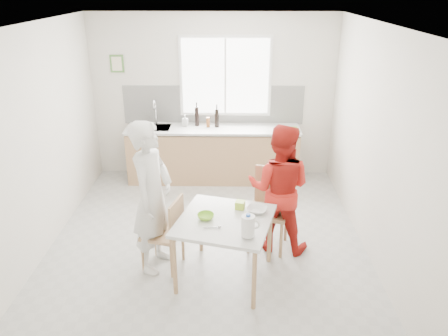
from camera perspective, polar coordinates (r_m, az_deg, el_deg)
The scene contains 21 objects.
ground at distance 5.78m, azimuth -2.17°, elevation -9.49°, with size 4.50×4.50×0.00m, color #B7B7B2.
room_shell at distance 5.08m, azimuth -2.44°, elevation 6.32°, with size 4.50×4.50×4.50m.
window at distance 7.23m, azimuth 0.18°, elevation 11.86°, with size 1.50×0.06×1.30m.
backsplash at distance 7.35m, azimuth -1.40°, elevation 8.25°, with size 3.00×0.02×0.65m, color white.
picture_frame at distance 7.43m, azimuth -13.81°, elevation 13.09°, with size 0.22×0.03×0.28m.
kitchen_counter at distance 7.33m, azimuth -1.46°, elevation 1.55°, with size 2.84×0.64×1.37m.
dining_table at distance 4.79m, azimuth 0.10°, elevation -7.50°, with size 1.19×1.19×0.75m.
chair_left at distance 5.08m, azimuth -7.39°, elevation -8.10°, with size 0.51×0.51×0.90m.
chair_far at distance 5.48m, azimuth 6.01°, elevation -4.75°, with size 0.57×0.57×1.02m.
person_white at distance 4.95m, azimuth -9.36°, elevation -3.82°, with size 0.65×0.43×1.79m, color white.
person_red at distance 5.32m, azimuth 7.21°, elevation -2.69°, with size 0.79×0.61×1.62m, color red.
bowl_green at distance 4.75m, azimuth -2.40°, elevation -6.34°, with size 0.18×0.18×0.06m, color #87CE2F.
bowl_white at distance 4.89m, azimuth 4.31°, elevation -5.47°, with size 0.22×0.22×0.05m, color silver.
milk_jug at distance 4.38m, azimuth 3.20°, elevation -7.52°, with size 0.19×0.14×0.24m.
green_box at distance 4.94m, azimuth 2.11°, elevation -4.84°, with size 0.10×0.10×0.09m, color #ABD430.
spoon at distance 4.58m, azimuth -1.63°, elevation -7.76°, with size 0.01×0.01×0.16m, color #A5A5AA.
cutting_board at distance 7.13m, azimuth 8.31°, elevation 5.02°, with size 0.35×0.25×0.01m, color #88C32D.
wine_bottle_a at distance 7.23m, azimuth -3.57°, elevation 6.76°, with size 0.07×0.07×0.32m, color black.
wine_bottle_b at distance 7.16m, azimuth -0.95°, elevation 6.54°, with size 0.07×0.07×0.30m, color black.
jar_amber at distance 7.18m, azimuth -2.10°, elevation 5.99°, with size 0.06×0.06×0.16m, color brown.
soap_bottle at distance 7.26m, azimuth -5.10°, elevation 6.23°, with size 0.08×0.09×0.19m, color #999999.
Camera 1 is at (0.30, -4.86, 3.11)m, focal length 35.00 mm.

